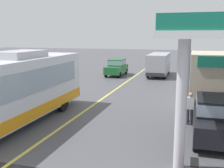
# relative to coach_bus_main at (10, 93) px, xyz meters

# --- Properties ---
(ground) EXTENTS (120.00, 120.00, 0.00)m
(ground) POSITION_rel_coach_bus_main_xyz_m (2.36, 14.34, -1.72)
(ground) COLOR #4C4C51
(lane_divider_stripe) EXTENTS (0.16, 50.00, 0.01)m
(lane_divider_stripe) POSITION_rel_coach_bus_main_xyz_m (2.36, 9.34, -1.72)
(lane_divider_stripe) COLOR #D8CC4C
(lane_divider_stripe) RESTS_ON ground
(coach_bus_main) EXTENTS (2.60, 11.04, 3.69)m
(coach_bus_main) POSITION_rel_coach_bus_main_xyz_m (0.00, 0.00, 0.00)
(coach_bus_main) COLOR silver
(coach_bus_main) RESTS_ON ground
(car_at_pump) EXTENTS (1.70, 4.20, 1.82)m
(car_at_pump) POSITION_rel_coach_bus_main_xyz_m (9.41, 1.22, -0.71)
(car_at_pump) COLOR black
(car_at_pump) RESTS_ON ground
(minibus_opposing_lane) EXTENTS (2.04, 6.13, 2.44)m
(minibus_opposing_lane) POSITION_rel_coach_bus_main_xyz_m (4.86, 19.24, -0.25)
(minibus_opposing_lane) COLOR #A5A5AD
(minibus_opposing_lane) RESTS_ON ground
(pedestrian_near_pump) EXTENTS (0.55, 0.22, 1.66)m
(pedestrian_near_pump) POSITION_rel_coach_bus_main_xyz_m (8.39, 2.83, -0.79)
(pedestrian_near_pump) COLOR #33333F
(pedestrian_near_pump) RESTS_ON ground
(car_trailing_behind_bus) EXTENTS (1.70, 4.20, 1.82)m
(car_trailing_behind_bus) POSITION_rel_coach_bus_main_xyz_m (0.31, 18.18, -0.71)
(car_trailing_behind_bus) COLOR #1E602D
(car_trailing_behind_bus) RESTS_ON ground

